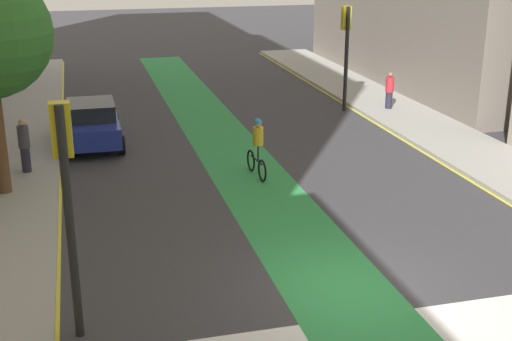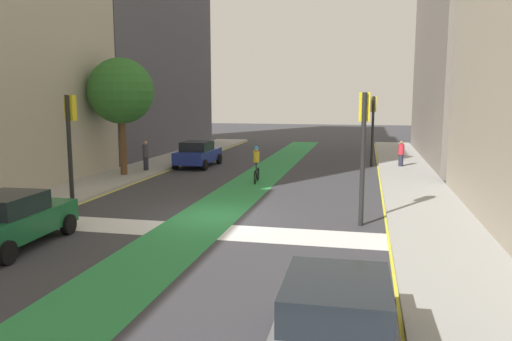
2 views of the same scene
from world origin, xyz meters
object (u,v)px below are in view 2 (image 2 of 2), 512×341
object	(u,v)px
car_blue_left_far	(198,154)
car_green_left_near	(10,220)
traffic_signal_near_left	(70,130)
traffic_signal_far_right	(373,117)
cyclist_in_lane	(256,163)
street_tree_near	(121,91)
traffic_signal_near_right	(364,133)
pedestrian_sidewalk_right_a	(401,153)
pedestrian_sidewalk_left_a	(146,155)
car_grey_right_near	(336,323)

from	to	relation	value
car_blue_left_far	car_green_left_near	distance (m)	16.97
traffic_signal_near_left	traffic_signal_far_right	xyz separation A→B (m)	(11.12, 14.99, -0.04)
cyclist_in_lane	street_tree_near	size ratio (longest dim) A/B	0.30
traffic_signal_far_right	traffic_signal_near_right	bearing A→B (deg)	-91.78
traffic_signal_near_left	street_tree_near	xyz separation A→B (m)	(-1.89, 7.74, 1.50)
cyclist_in_lane	pedestrian_sidewalk_right_a	bearing A→B (deg)	41.66
cyclist_in_lane	pedestrian_sidewalk_left_a	world-z (taller)	cyclist_in_lane
car_green_left_near	traffic_signal_near_left	bearing A→B (deg)	100.44
car_green_left_near	street_tree_near	xyz separation A→B (m)	(-2.73, 12.30, 3.75)
traffic_signal_near_left	pedestrian_sidewalk_right_a	bearing A→B (deg)	47.90
traffic_signal_near_left	car_green_left_near	xyz separation A→B (m)	(0.84, -4.56, -2.25)
pedestrian_sidewalk_right_a	street_tree_near	world-z (taller)	street_tree_near
traffic_signal_near_right	car_green_left_near	size ratio (longest dim) A/B	1.04
cyclist_in_lane	pedestrian_sidewalk_left_a	bearing A→B (deg)	164.91
street_tree_near	traffic_signal_near_left	bearing A→B (deg)	-76.27
pedestrian_sidewalk_left_a	street_tree_near	size ratio (longest dim) A/B	0.27
car_blue_left_far	pedestrian_sidewalk_left_a	xyz separation A→B (m)	(-2.07, -2.97, 0.20)
pedestrian_sidewalk_left_a	pedestrian_sidewalk_right_a	bearing A→B (deg)	18.49
car_grey_right_near	street_tree_near	world-z (taller)	street_tree_near
traffic_signal_near_left	traffic_signal_near_right	bearing A→B (deg)	1.08
street_tree_near	pedestrian_sidewalk_left_a	bearing A→B (deg)	73.75
car_green_left_near	cyclist_in_lane	bearing A→B (deg)	69.38
car_grey_right_near	street_tree_near	size ratio (longest dim) A/B	0.69
traffic_signal_near_left	cyclist_in_lane	distance (m)	9.56
car_grey_right_near	pedestrian_sidewalk_left_a	xyz separation A→B (m)	(-11.79, 18.67, 0.20)
traffic_signal_near_right	cyclist_in_lane	bearing A→B (deg)	125.35
car_blue_left_far	cyclist_in_lane	xyz separation A→B (m)	(4.74, -4.81, 0.17)
traffic_signal_near_left	car_grey_right_near	world-z (taller)	traffic_signal_near_left
car_blue_left_far	pedestrian_sidewalk_right_a	bearing A→B (deg)	8.34
traffic_signal_far_right	cyclist_in_lane	size ratio (longest dim) A/B	2.32
car_green_left_near	car_blue_left_far	bearing A→B (deg)	90.55
traffic_signal_near_right	pedestrian_sidewalk_left_a	distance (m)	15.34
pedestrian_sidewalk_right_a	pedestrian_sidewalk_left_a	world-z (taller)	pedestrian_sidewalk_left_a
traffic_signal_near_right	traffic_signal_far_right	xyz separation A→B (m)	(0.46, 14.79, -0.09)
traffic_signal_near_right	traffic_signal_near_left	bearing A→B (deg)	-178.92
traffic_signal_near_left	car_green_left_near	world-z (taller)	traffic_signal_near_left
traffic_signal_near_right	pedestrian_sidewalk_right_a	bearing A→B (deg)	81.22
cyclist_in_lane	car_green_left_near	bearing A→B (deg)	-110.62
car_green_left_near	pedestrian_sidewalk_right_a	size ratio (longest dim) A/B	2.81
traffic_signal_near_left	street_tree_near	world-z (taller)	street_tree_near
traffic_signal_near_left	car_blue_left_far	world-z (taller)	traffic_signal_near_left
cyclist_in_lane	pedestrian_sidewalk_left_a	xyz separation A→B (m)	(-6.81, 1.84, 0.03)
car_grey_right_near	pedestrian_sidewalk_left_a	size ratio (longest dim) A/B	2.54
pedestrian_sidewalk_right_a	street_tree_near	bearing A→B (deg)	-156.32
traffic_signal_near_right	car_grey_right_near	size ratio (longest dim) A/B	1.05
traffic_signal_near_right	cyclist_in_lane	world-z (taller)	traffic_signal_near_right
traffic_signal_near_left	car_green_left_near	size ratio (longest dim) A/B	1.02
car_green_left_near	pedestrian_sidewalk_right_a	xyz separation A→B (m)	(11.98, 18.75, 0.11)
car_blue_left_far	cyclist_in_lane	bearing A→B (deg)	-45.43
traffic_signal_near_left	pedestrian_sidewalk_right_a	distance (m)	19.25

